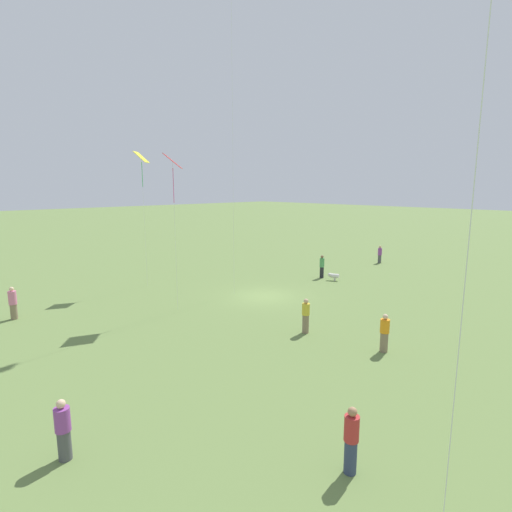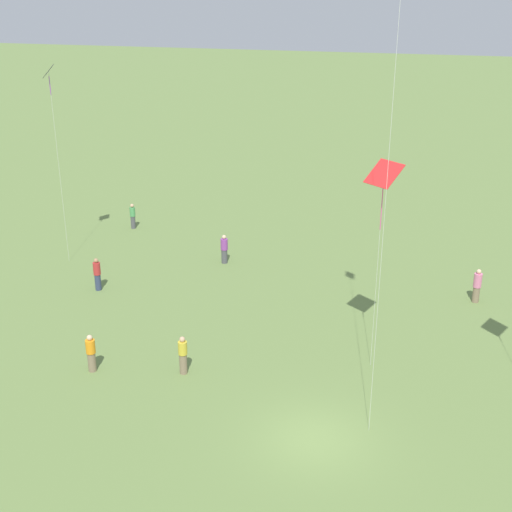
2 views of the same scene
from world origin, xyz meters
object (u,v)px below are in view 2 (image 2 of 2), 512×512
Objects in this scene: person_2 at (224,249)px; person_5 at (97,274)px; person_0 at (183,355)px; kite_4 at (49,81)px; person_7 at (133,216)px; person_1 at (477,286)px; person_4 at (91,353)px; kite_3 at (384,179)px.

person_2 is 7.57m from person_5.
kite_4 reaches higher than person_0.
person_7 is at bearing -166.04° from person_2.
person_0 is 0.97× the size of person_5.
person_5 is 1.08× the size of person_7.
person_1 is at bearing 35.58° from person_2.
person_1 is 1.06× the size of person_4.
kite_3 is at bearing -176.01° from person_5.
person_2 is 1.03× the size of person_7.
person_0 is 16.01m from person_1.
person_7 is (9.33, 1.76, -0.07)m from person_5.
person_2 is 1.00× the size of person_4.
person_0 is at bearing -174.60° from person_1.
person_2 is at bearing 98.44° from person_7.
kite_3 is at bearing 88.68° from person_7.
person_4 is 1.03× the size of person_7.
kite_3 is (3.15, -11.64, 7.58)m from person_4.
person_4 is 15.94m from kite_4.
person_0 reaches higher than person_7.
person_2 is 0.95× the size of person_5.
person_7 is (16.28, 8.84, -0.03)m from person_0.
person_1 is 14.16m from person_2.
person_5 is (-5.07, 5.62, 0.06)m from person_2.
person_5 is at bearing -93.97° from person_2.
kite_3 reaches higher than person_4.
kite_4 is (3.30, 3.37, 9.51)m from person_5.
person_5 is (-3.00, 19.63, 0.00)m from person_1.
person_0 is at bearing -39.10° from person_2.
person_1 reaches higher than person_7.
person_4 is 0.15× the size of kite_4.
person_5 is 10.62m from kite_4.
kite_3 reaches higher than person_5.
kite_4 is at bearing 146.25° from person_1.
kite_3 is 0.81× the size of kite_4.
person_7 is at bearing 130.50° from person_1.
person_1 is at bearing 111.96° from person_7.
person_1 is 0.16× the size of kite_4.
person_1 reaches higher than person_4.
kite_4 reaches higher than person_4.
person_1 is 0.20× the size of kite_3.
person_1 is at bearing -20.83° from person_4.
person_1 is at bearing 112.03° from kite_4.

